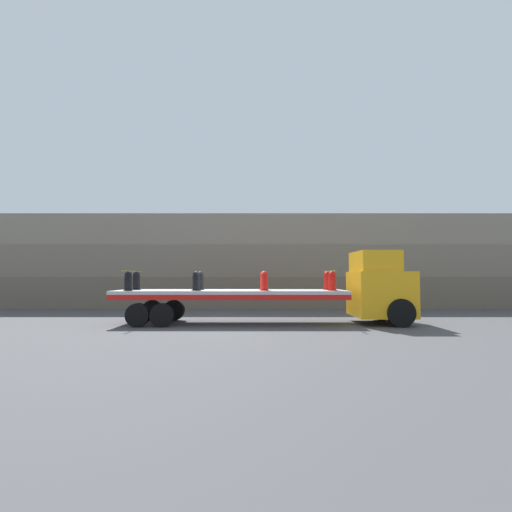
# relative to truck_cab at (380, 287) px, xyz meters

# --- Properties ---
(ground_plane) EXTENTS (120.00, 120.00, 0.00)m
(ground_plane) POSITION_rel_truck_cab_xyz_m (-6.23, 0.00, -1.49)
(ground_plane) COLOR #474749
(rock_cliff) EXTENTS (60.00, 3.30, 5.70)m
(rock_cliff) POSITION_rel_truck_cab_xyz_m (-6.23, 8.40, 1.36)
(rock_cliff) COLOR #665B4C
(rock_cliff) RESTS_ON ground_plane
(truck_cab) EXTENTS (2.25, 2.73, 2.97)m
(truck_cab) POSITION_rel_truck_cab_xyz_m (0.00, 0.00, 0.00)
(truck_cab) COLOR orange
(truck_cab) RESTS_ON ground_plane
(flatbed_trailer) EXTENTS (9.38, 2.57, 1.37)m
(flatbed_trailer) POSITION_rel_truck_cab_xyz_m (-6.91, 0.00, -0.38)
(flatbed_trailer) COLOR #B2B2B7
(flatbed_trailer) RESTS_ON ground_plane
(fire_hydrant_black_near_0) EXTENTS (0.37, 0.57, 0.78)m
(fire_hydrant_black_near_0) POSITION_rel_truck_cab_xyz_m (-10.32, -0.54, 0.26)
(fire_hydrant_black_near_0) COLOR black
(fire_hydrant_black_near_0) RESTS_ON flatbed_trailer
(fire_hydrant_black_far_0) EXTENTS (0.37, 0.57, 0.78)m
(fire_hydrant_black_far_0) POSITION_rel_truck_cab_xyz_m (-10.32, 0.54, 0.26)
(fire_hydrant_black_far_0) COLOR black
(fire_hydrant_black_far_0) RESTS_ON flatbed_trailer
(fire_hydrant_black_near_1) EXTENTS (0.37, 0.57, 0.78)m
(fire_hydrant_black_near_1) POSITION_rel_truck_cab_xyz_m (-7.59, -0.54, 0.26)
(fire_hydrant_black_near_1) COLOR black
(fire_hydrant_black_near_1) RESTS_ON flatbed_trailer
(fire_hydrant_black_far_1) EXTENTS (0.37, 0.57, 0.78)m
(fire_hydrant_black_far_1) POSITION_rel_truck_cab_xyz_m (-7.59, 0.54, 0.26)
(fire_hydrant_black_far_1) COLOR black
(fire_hydrant_black_far_1) RESTS_ON flatbed_trailer
(fire_hydrant_red_near_2) EXTENTS (0.37, 0.57, 0.78)m
(fire_hydrant_red_near_2) POSITION_rel_truck_cab_xyz_m (-4.87, -0.54, 0.26)
(fire_hydrant_red_near_2) COLOR red
(fire_hydrant_red_near_2) RESTS_ON flatbed_trailer
(fire_hydrant_red_far_2) EXTENTS (0.37, 0.57, 0.78)m
(fire_hydrant_red_far_2) POSITION_rel_truck_cab_xyz_m (-4.87, 0.54, 0.26)
(fire_hydrant_red_far_2) COLOR red
(fire_hydrant_red_far_2) RESTS_ON flatbed_trailer
(fire_hydrant_red_near_3) EXTENTS (0.37, 0.57, 0.78)m
(fire_hydrant_red_near_3) POSITION_rel_truck_cab_xyz_m (-2.14, -0.54, 0.26)
(fire_hydrant_red_near_3) COLOR red
(fire_hydrant_red_near_3) RESTS_ON flatbed_trailer
(fire_hydrant_red_far_3) EXTENTS (0.37, 0.57, 0.78)m
(fire_hydrant_red_far_3) POSITION_rel_truck_cab_xyz_m (-2.14, 0.54, 0.26)
(fire_hydrant_red_far_3) COLOR red
(fire_hydrant_red_far_3) RESTS_ON flatbed_trailer
(cargo_strap_rear) EXTENTS (0.05, 2.67, 0.01)m
(cargo_strap_rear) POSITION_rel_truck_cab_xyz_m (-10.32, 0.00, 0.67)
(cargo_strap_rear) COLOR yellow
(cargo_strap_rear) RESTS_ON fire_hydrant_black_near_0
(cargo_strap_middle) EXTENTS (0.05, 2.67, 0.01)m
(cargo_strap_middle) POSITION_rel_truck_cab_xyz_m (-2.14, 0.00, 0.67)
(cargo_strap_middle) COLOR yellow
(cargo_strap_middle) RESTS_ON fire_hydrant_red_near_3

